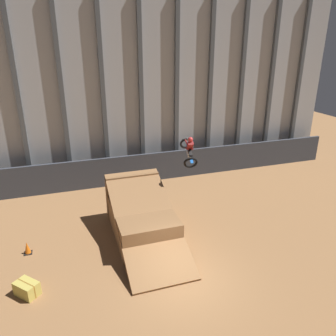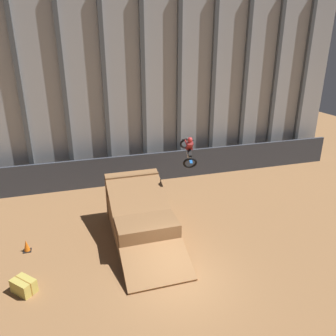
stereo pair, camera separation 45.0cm
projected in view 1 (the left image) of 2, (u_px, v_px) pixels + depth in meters
The scene contains 7 objects.
ground_plane at pixel (183, 280), 13.44m from camera, with size 60.00×60.00×0.00m, color #996B42.
arena_back_wall at pixel (122, 89), 21.60m from camera, with size 32.00×0.40×12.52m.
lower_barrier at pixel (129, 170), 22.33m from camera, with size 31.36×0.20×2.00m.
dirt_ramp at pixel (141, 217), 16.53m from camera, with size 2.88×6.53×2.65m.
rider_bike_solo at pixel (189, 150), 16.98m from camera, with size 1.03×1.89×1.69m.
traffic_cone_near_ramp at pixel (27, 248), 15.04m from camera, with size 0.36×0.36×0.58m.
hay_bale_trackside at pixel (27, 289), 12.57m from camera, with size 1.05×1.07×0.57m.
Camera 1 is at (-4.01, -10.15, 9.13)m, focal length 35.00 mm.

